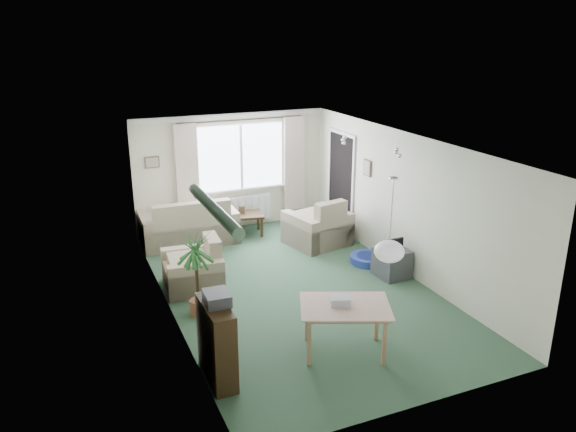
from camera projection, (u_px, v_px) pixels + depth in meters
name	position (u px, v px, depth m)	size (l,w,h in m)	color
ground	(295.00, 289.00, 9.07)	(6.50, 6.50, 0.00)	#2F4E37
window	(241.00, 157.00, 11.48)	(1.80, 0.03, 1.30)	white
curtain_rod	(241.00, 120.00, 11.17)	(2.60, 0.03, 0.03)	black
curtain_left	(187.00, 174.00, 11.04)	(0.45, 0.08, 2.00)	beige
curtain_right	(294.00, 164.00, 11.89)	(0.45, 0.08, 2.00)	beige
radiator	(243.00, 208.00, 11.80)	(1.20, 0.10, 0.55)	white
doorway	(341.00, 184.00, 11.41)	(0.03, 0.95, 2.00)	black
pendant_lamp	(389.00, 251.00, 6.66)	(0.36, 0.36, 0.36)	white
tinsel_garland	(214.00, 209.00, 5.62)	(1.60, 1.60, 0.12)	#196626
bauble_cluster_a	(344.00, 137.00, 9.63)	(0.20, 0.20, 0.20)	silver
bauble_cluster_b	(398.00, 149.00, 8.69)	(0.20, 0.20, 0.20)	silver
wall_picture_back	(152.00, 162.00, 10.79)	(0.28, 0.03, 0.22)	brown
wall_picture_right	(367.00, 168.00, 10.36)	(0.03, 0.24, 0.30)	brown
sofa	(188.00, 220.00, 10.92)	(1.83, 0.97, 0.91)	beige
armchair_corner	(317.00, 221.00, 10.84)	(1.05, 1.00, 0.94)	beige
armchair_left	(192.00, 263.00, 9.00)	(0.93, 0.88, 0.83)	beige
coffee_table	(239.00, 225.00, 11.38)	(0.97, 0.54, 0.44)	black
photo_frame	(242.00, 210.00, 11.32)	(0.12, 0.02, 0.16)	#4C3927
bookshelf	(217.00, 342.00, 6.60)	(0.27, 0.81, 0.98)	black
hifi_box	(217.00, 298.00, 6.44)	(0.28, 0.35, 0.14)	#3D3D43
houseplant	(197.00, 275.00, 8.06)	(0.54, 0.54, 1.27)	#296522
dining_table	(344.00, 329.00, 7.21)	(1.03, 0.69, 0.65)	#9D7455
gift_box	(340.00, 302.00, 7.12)	(0.25, 0.18, 0.12)	silver
tv_cube	(392.00, 263.00, 9.46)	(0.49, 0.53, 0.49)	#3F4044
pet_bed	(369.00, 259.00, 10.07)	(0.67, 0.67, 0.13)	navy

